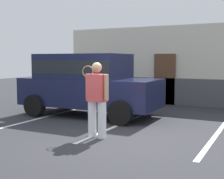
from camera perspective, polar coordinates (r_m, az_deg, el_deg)
ground_plane at (r=7.37m, az=-0.61°, el=-9.16°), size 40.00×40.00×0.00m
parking_stripe_0 at (r=10.33m, az=-12.35°, el=-4.99°), size 0.12×4.40×0.01m
parking_stripe_1 at (r=8.89m, az=1.13°, el=-6.58°), size 0.12×4.40×0.01m
parking_stripe_2 at (r=8.10m, az=18.54°, el=-8.08°), size 0.12×4.40×0.01m
house_frontage at (r=13.04m, az=12.54°, el=3.95°), size 10.43×0.40×3.26m
parked_suv at (r=10.31m, az=-4.60°, el=1.51°), size 4.64×2.24×2.05m
tennis_player_man at (r=7.39m, az=-2.81°, el=-1.67°), size 0.79×0.34×1.81m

